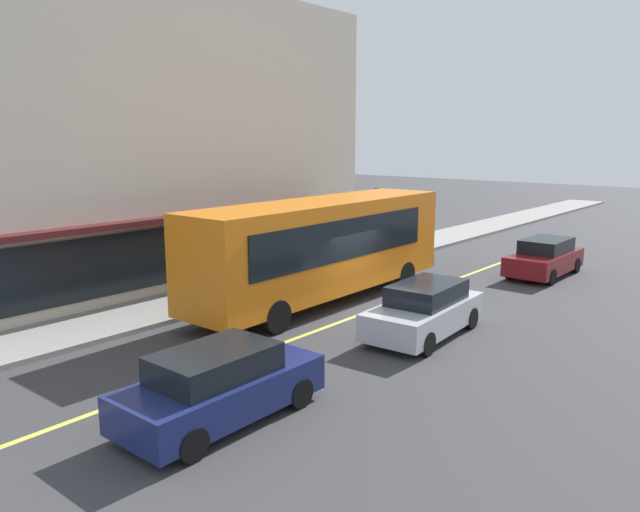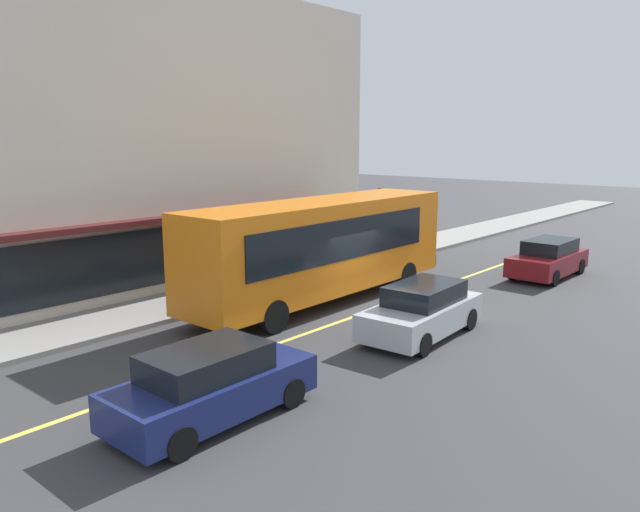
{
  "view_description": "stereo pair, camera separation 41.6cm",
  "coord_description": "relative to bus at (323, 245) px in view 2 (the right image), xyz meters",
  "views": [
    {
      "loc": [
        -15.75,
        -11.1,
        5.58
      ],
      "look_at": [
        -0.08,
        2.02,
        1.6
      ],
      "focal_mm": 34.34,
      "sensor_mm": 36.0,
      "label": 1
    },
    {
      "loc": [
        -15.48,
        -11.42,
        5.58
      ],
      "look_at": [
        -0.08,
        2.02,
        1.6
      ],
      "focal_mm": 34.34,
      "sensor_mm": 36.0,
      "label": 2
    }
  ],
  "objects": [
    {
      "name": "lane_centre_stripe",
      "position": [
        0.04,
        -1.91,
        -1.98
      ],
      "size": [
        36.0,
        0.16,
        0.01
      ],
      "primitive_type": "cube",
      "color": "#D8D14C",
      "rests_on": "ground"
    },
    {
      "name": "bus",
      "position": [
        0.0,
        0.0,
        0.0
      ],
      "size": [
        11.16,
        2.72,
        3.5
      ],
      "color": "orange",
      "rests_on": "ground"
    },
    {
      "name": "car_maroon",
      "position": [
        8.93,
        -4.34,
        -1.24
      ],
      "size": [
        4.31,
        1.88,
        1.52
      ],
      "color": "maroon",
      "rests_on": "ground"
    },
    {
      "name": "pedestrian_by_curb",
      "position": [
        8.25,
        3.46,
        -0.84
      ],
      "size": [
        0.34,
        0.34,
        1.67
      ],
      "color": "black",
      "rests_on": "sidewalk"
    },
    {
      "name": "car_silver",
      "position": [
        -0.94,
        -4.53,
        -1.24
      ],
      "size": [
        4.4,
        2.06,
        1.52
      ],
      "color": "#B7BABF",
      "rests_on": "ground"
    },
    {
      "name": "car_navy",
      "position": [
        -8.24,
        -4.17,
        -1.24
      ],
      "size": [
        4.31,
        1.88,
        1.52
      ],
      "color": "navy",
      "rests_on": "ground"
    },
    {
      "name": "storefront_building",
      "position": [
        -2.88,
        9.22,
        3.55
      ],
      "size": [
        21.93,
        9.63,
        11.08
      ],
      "color": "beige",
      "rests_on": "ground"
    },
    {
      "name": "traffic_light",
      "position": [
        6.92,
        2.46,
        0.55
      ],
      "size": [
        0.3,
        0.52,
        3.2
      ],
      "color": "#2D2D33",
      "rests_on": "sidewalk"
    },
    {
      "name": "sidewalk",
      "position": [
        0.04,
        3.3,
        -1.91
      ],
      "size": [
        80.0,
        2.82,
        0.15
      ],
      "primitive_type": "cube",
      "color": "gray",
      "rests_on": "ground"
    },
    {
      "name": "ground",
      "position": [
        0.04,
        -1.91,
        -1.99
      ],
      "size": [
        120.0,
        120.0,
        0.0
      ],
      "primitive_type": "plane",
      "color": "#38383A"
    }
  ]
}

